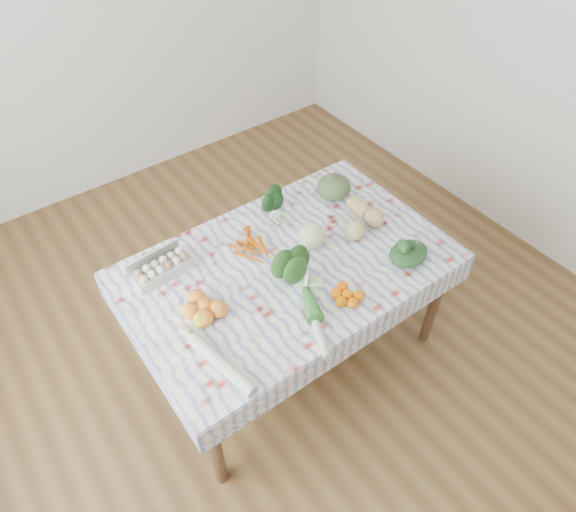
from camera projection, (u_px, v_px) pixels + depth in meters
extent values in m
plane|color=brown|center=(288.00, 348.00, 3.18)|extent=(4.50, 4.50, 0.00)
cube|color=white|center=(90.00, 3.00, 3.45)|extent=(4.00, 0.04, 2.80)
cube|color=brown|center=(288.00, 268.00, 2.66)|extent=(1.60, 1.00, 0.04)
cylinder|color=brown|center=(216.00, 448.00, 2.38)|extent=(0.06, 0.06, 0.71)
cylinder|color=brown|center=(435.00, 301.00, 2.99)|extent=(0.06, 0.06, 0.71)
cylinder|color=brown|center=(135.00, 324.00, 2.87)|extent=(0.06, 0.06, 0.71)
cylinder|color=brown|center=(337.00, 220.00, 3.48)|extent=(0.06, 0.06, 0.71)
cube|color=white|center=(288.00, 265.00, 2.64)|extent=(1.66, 1.06, 0.01)
cube|color=#B8B8B2|center=(163.00, 269.00, 2.56)|extent=(0.31, 0.14, 0.08)
cube|color=#C54D00|center=(251.00, 248.00, 2.69)|extent=(0.22, 0.20, 0.04)
ellipsoid|color=#123612|center=(273.00, 206.00, 2.86)|extent=(0.17, 0.16, 0.13)
ellipsoid|color=#455930|center=(334.00, 187.00, 2.98)|extent=(0.23, 0.23, 0.13)
sphere|color=#C3DE95|center=(312.00, 236.00, 2.68)|extent=(0.17, 0.17, 0.14)
ellipsoid|color=tan|center=(366.00, 211.00, 2.85)|extent=(0.11, 0.24, 0.11)
cube|color=orange|center=(205.00, 306.00, 2.39)|extent=(0.35, 0.35, 0.09)
ellipsoid|color=#214B17|center=(295.00, 275.00, 2.50)|extent=(0.24, 0.24, 0.13)
cube|color=#FE7100|center=(347.00, 294.00, 2.46)|extent=(0.23, 0.23, 0.06)
sphere|color=tan|center=(355.00, 230.00, 2.74)|extent=(0.14, 0.14, 0.11)
ellipsoid|color=#183718|center=(408.00, 253.00, 2.62)|extent=(0.25, 0.22, 0.09)
cylinder|color=beige|center=(222.00, 364.00, 2.19)|extent=(0.13, 0.42, 0.06)
cylinder|color=beige|center=(316.00, 324.00, 2.35)|extent=(0.19, 0.36, 0.04)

